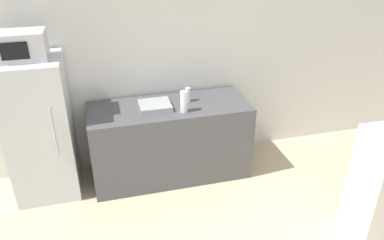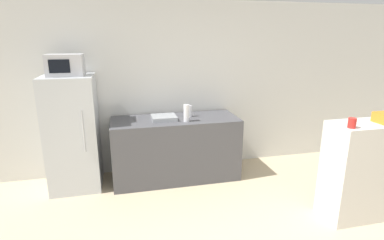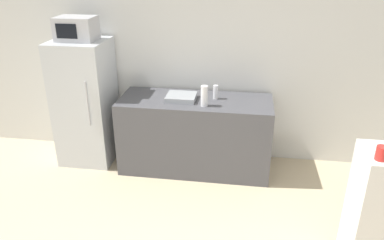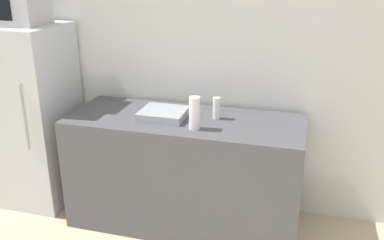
% 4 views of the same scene
% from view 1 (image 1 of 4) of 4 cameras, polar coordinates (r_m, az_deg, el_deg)
% --- Properties ---
extents(wall_back, '(8.00, 0.06, 2.60)m').
position_cam_1_polar(wall_back, '(4.54, -2.42, 9.00)').
color(wall_back, silver).
rests_on(wall_back, ground_plane).
extents(refrigerator, '(0.66, 0.67, 1.58)m').
position_cam_1_polar(refrigerator, '(4.35, -22.13, -1.35)').
color(refrigerator, silver).
rests_on(refrigerator, ground_plane).
extents(microwave, '(0.45, 0.35, 0.28)m').
position_cam_1_polar(microwave, '(4.02, -24.48, 10.28)').
color(microwave, '#BCBCC1').
rests_on(microwave, refrigerator).
extents(counter, '(1.84, 0.72, 0.92)m').
position_cam_1_polar(counter, '(4.48, -3.32, -3.15)').
color(counter, '#4C4C51').
rests_on(counter, ground_plane).
extents(sink_basin, '(0.35, 0.32, 0.06)m').
position_cam_1_polar(sink_basin, '(4.21, -5.67, 2.18)').
color(sink_basin, '#9EA3A8').
rests_on(sink_basin, counter).
extents(bottle_tall, '(0.08, 0.08, 0.24)m').
position_cam_1_polar(bottle_tall, '(4.07, -1.23, 2.82)').
color(bottle_tall, silver).
rests_on(bottle_tall, counter).
extents(bottle_short, '(0.06, 0.06, 0.17)m').
position_cam_1_polar(bottle_short, '(4.33, -0.64, 3.89)').
color(bottle_short, silver).
rests_on(bottle_short, counter).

